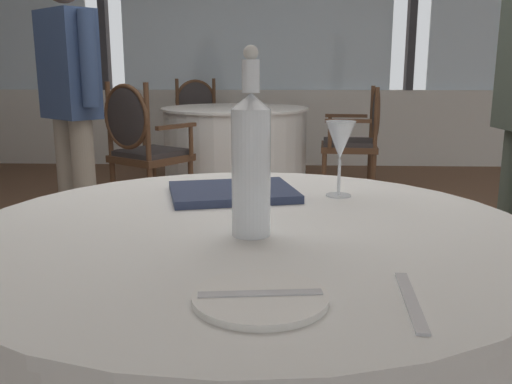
# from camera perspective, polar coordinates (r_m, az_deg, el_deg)

# --- Properties ---
(ground_plane) EXTENTS (14.02, 14.02, 0.00)m
(ground_plane) POSITION_cam_1_polar(r_m,az_deg,el_deg) (2.75, -2.97, -10.29)
(ground_plane) COLOR brown
(window_wall_far) EXTENTS (10.78, 0.14, 2.92)m
(window_wall_far) POSITION_cam_1_polar(r_m,az_deg,el_deg) (6.27, 0.01, 13.48)
(window_wall_far) COLOR silver
(window_wall_far) RESTS_ON ground_plane
(side_plate) EXTENTS (0.19, 0.19, 0.01)m
(side_plate) POSITION_cam_1_polar(r_m,az_deg,el_deg) (0.78, 0.45, -10.94)
(side_plate) COLOR white
(side_plate) RESTS_ON foreground_table
(butter_knife) EXTENTS (0.18, 0.04, 0.00)m
(butter_knife) POSITION_cam_1_polar(r_m,az_deg,el_deg) (0.78, 0.45, -10.59)
(butter_knife) COLOR silver
(butter_knife) RESTS_ON foreground_table
(dinner_fork) EXTENTS (0.03, 0.20, 0.00)m
(dinner_fork) POSITION_cam_1_polar(r_m,az_deg,el_deg) (0.81, 15.84, -10.84)
(dinner_fork) COLOR silver
(dinner_fork) RESTS_ON foreground_table
(water_bottle) EXTENTS (0.08, 0.08, 0.36)m
(water_bottle) POSITION_cam_1_polar(r_m,az_deg,el_deg) (1.04, -0.52, 3.29)
(water_bottle) COLOR white
(water_bottle) RESTS_ON foreground_table
(wine_glass) EXTENTS (0.08, 0.08, 0.19)m
(wine_glass) POSITION_cam_1_polar(r_m,az_deg,el_deg) (1.39, 8.78, 5.16)
(wine_glass) COLOR white
(wine_glass) RESTS_ON foreground_table
(menu_book) EXTENTS (0.36, 0.31, 0.02)m
(menu_book) POSITION_cam_1_polar(r_m,az_deg,el_deg) (1.40, -2.47, 0.01)
(menu_book) COLOR #2D3856
(menu_book) RESTS_ON foreground_table
(background_table_0) EXTENTS (1.26, 1.26, 0.76)m
(background_table_0) POSITION_cam_1_polar(r_m,az_deg,el_deg) (4.77, -2.15, 4.28)
(background_table_0) COLOR white
(background_table_0) RESTS_ON ground_plane
(dining_chair_0_0) EXTENTS (0.64, 0.61, 0.98)m
(dining_chair_0_0) POSITION_cam_1_polar(r_m,az_deg,el_deg) (5.75, -5.92, 7.63)
(dining_chair_0_0) COLOR brown
(dining_chair_0_0) RESTS_ON ground_plane
(dining_chair_0_1) EXTENTS (0.66, 0.64, 0.99)m
(dining_chair_0_1) POSITION_cam_1_polar(r_m,az_deg,el_deg) (3.99, -11.94, 5.23)
(dining_chair_0_1) COLOR brown
(dining_chair_0_1) RESTS_ON ground_plane
(dining_chair_0_2) EXTENTS (0.51, 0.57, 0.94)m
(dining_chair_0_2) POSITION_cam_1_polar(r_m,az_deg,el_deg) (4.70, 10.74, 6.02)
(dining_chair_0_2) COLOR brown
(dining_chair_0_2) RESTS_ON ground_plane
(diner_person_0) EXTENTS (0.42, 0.39, 1.63)m
(diner_person_0) POSITION_cam_1_polar(r_m,az_deg,el_deg) (3.33, -18.81, 9.52)
(diner_person_0) COLOR gray
(diner_person_0) RESTS_ON ground_plane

